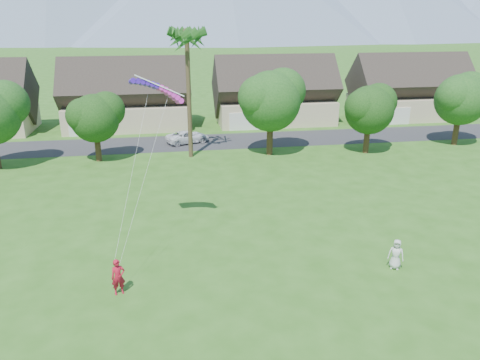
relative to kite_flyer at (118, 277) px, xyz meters
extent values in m
plane|color=#2D6019|center=(7.18, -4.34, -0.96)|extent=(500.00, 500.00, 0.00)
cube|color=#2D2D30|center=(7.18, 29.66, -0.96)|extent=(90.00, 7.00, 0.01)
imported|color=#AD1329|center=(0.00, 0.00, 0.00)|extent=(0.80, 0.63, 1.93)
imported|color=silver|center=(15.12, 0.13, -0.08)|extent=(1.02, 0.90, 1.76)
imported|color=white|center=(5.17, 29.66, -0.29)|extent=(5.30, 3.79, 1.34)
cube|color=beige|center=(-1.82, 38.66, 0.54)|extent=(15.00, 8.00, 3.00)
cube|color=#382D28|center=(-1.82, 38.66, 3.82)|extent=(15.75, 8.15, 8.15)
cube|color=silver|center=(-6.02, 34.60, 0.14)|extent=(4.80, 0.12, 2.20)
cube|color=beige|center=(17.18, 38.66, 0.54)|extent=(15.00, 8.00, 3.00)
cube|color=#382D28|center=(17.18, 38.66, 3.82)|extent=(15.75, 8.15, 8.15)
cube|color=silver|center=(12.98, 34.60, 0.14)|extent=(4.80, 0.12, 2.20)
cube|color=beige|center=(36.18, 38.66, 0.54)|extent=(15.00, 8.00, 3.00)
cube|color=#382D28|center=(36.18, 38.66, 3.82)|extent=(15.75, 8.15, 8.15)
cube|color=silver|center=(31.98, 34.60, 0.14)|extent=(4.80, 0.12, 2.20)
cylinder|color=#47301C|center=(-3.82, 24.16, 0.12)|extent=(0.56, 0.56, 2.18)
sphere|color=#214916|center=(-3.82, 24.16, 3.25)|extent=(4.62, 4.62, 4.62)
cylinder|color=#47301C|center=(13.18, 23.66, 0.44)|extent=(0.62, 0.62, 2.82)
sphere|color=#214916|center=(13.18, 23.66, 4.49)|extent=(5.98, 5.98, 5.98)
cylinder|color=#47301C|center=(23.18, 22.66, 0.19)|extent=(0.58, 0.58, 2.30)
sphere|color=#214916|center=(23.18, 22.66, 3.50)|extent=(4.90, 4.90, 4.90)
cylinder|color=#47301C|center=(34.18, 24.16, 0.32)|extent=(0.60, 0.60, 2.56)
sphere|color=#214916|center=(34.18, 24.16, 4.00)|extent=(5.44, 5.44, 5.44)
cylinder|color=#4C3D26|center=(5.18, 24.16, 5.04)|extent=(0.44, 0.44, 12.00)
sphere|color=#286021|center=(5.18, 24.16, 11.34)|extent=(3.00, 3.00, 3.00)
cube|color=#3E17AD|center=(1.68, 6.27, 8.60)|extent=(1.67, 1.16, 0.50)
cube|color=#E42ABA|center=(3.26, 6.27, 8.60)|extent=(1.67, 1.16, 0.50)
camera|label=1|loc=(2.77, -21.40, 12.50)|focal=35.00mm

